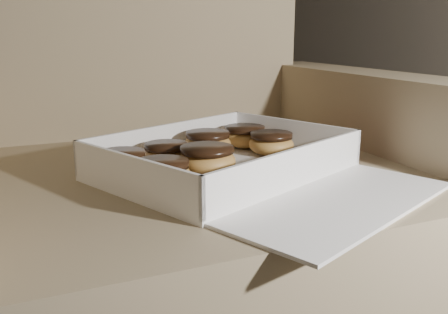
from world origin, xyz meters
TOP-DOWN VIEW (x-y plane):
  - armchair at (0.86, 0.06)m, footprint 0.95×0.80m
  - bakery_box at (0.92, -0.11)m, footprint 0.53×0.56m
  - donut_a at (0.86, -0.09)m, footprint 0.09×0.09m
  - donut_b at (0.77, -0.14)m, footprint 0.09×0.09m
  - donut_c at (0.73, -0.05)m, footprint 0.08×0.08m
  - donut_d at (1.00, 0.05)m, footprint 0.08×0.08m
  - donut_e at (1.02, -0.02)m, footprint 0.08×0.08m
  - donut_f at (0.91, 0.03)m, footprint 0.09×0.09m
  - donut_g at (0.82, -0.02)m, footprint 0.08×0.08m
  - crumb_a at (0.99, -0.13)m, footprint 0.01×0.01m
  - crumb_b at (0.80, -0.24)m, footprint 0.01×0.01m
  - crumb_c at (0.91, -0.21)m, footprint 0.01×0.01m
  - crumb_d at (0.94, -0.06)m, footprint 0.01×0.01m

SIDE VIEW (x-z plane):
  - armchair at x=0.86m, z-range -0.18..0.81m
  - crumb_a at x=0.99m, z-range 0.45..0.46m
  - crumb_b at x=0.80m, z-range 0.45..0.46m
  - crumb_c at x=0.91m, z-range 0.45..0.46m
  - crumb_d at x=0.94m, z-range 0.45..0.46m
  - bakery_box at x=0.92m, z-range 0.42..0.49m
  - donut_g at x=0.82m, z-range 0.45..0.49m
  - donut_c at x=0.73m, z-range 0.45..0.49m
  - donut_e at x=1.02m, z-range 0.45..0.50m
  - donut_d at x=1.00m, z-range 0.45..0.50m
  - donut_b at x=0.77m, z-range 0.45..0.50m
  - donut_f at x=0.91m, z-range 0.45..0.50m
  - donut_a at x=0.86m, z-range 0.45..0.50m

